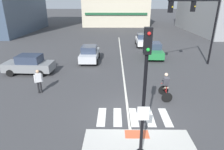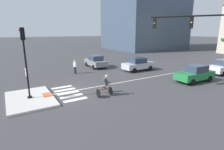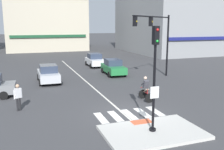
{
  "view_description": "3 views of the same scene",
  "coord_description": "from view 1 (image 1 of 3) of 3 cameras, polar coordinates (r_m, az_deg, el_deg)",
  "views": [
    {
      "loc": [
        -1.06,
        -9.1,
        5.89
      ],
      "look_at": [
        -1.21,
        3.66,
        0.94
      ],
      "focal_mm": 30.74,
      "sensor_mm": 36.0,
      "label": 1
    },
    {
      "loc": [
        13.53,
        -4.3,
        4.9
      ],
      "look_at": [
        0.32,
        3.79,
        1.05
      ],
      "focal_mm": 28.51,
      "sensor_mm": 36.0,
      "label": 2
    },
    {
      "loc": [
        -5.68,
        -13.18,
        5.15
      ],
      "look_at": [
        0.35,
        3.81,
        1.59
      ],
      "focal_mm": 40.5,
      "sensor_mm": 36.0,
      "label": 3
    }
  ],
  "objects": [
    {
      "name": "crosswalk_stripe_e",
      "position": [
        11.02,
        15.6,
        -11.96
      ],
      "size": [
        0.44,
        1.8,
        0.01
      ],
      "primitive_type": "cube",
      "color": "silver",
      "rests_on": "ground"
    },
    {
      "name": "ground_plane",
      "position": [
        10.89,
        6.29,
        -11.68
      ],
      "size": [
        300.0,
        300.0,
        0.0
      ],
      "primitive_type": "plane",
      "color": "#3D3D3F"
    },
    {
      "name": "crosswalk_stripe_b",
      "position": [
        10.66,
        1.65,
        -12.31
      ],
      "size": [
        0.44,
        1.8,
        0.01
      ],
      "primitive_type": "cube",
      "color": "silver",
      "rests_on": "ground"
    },
    {
      "name": "crosswalk_stripe_c",
      "position": [
        10.71,
        6.39,
        -12.27
      ],
      "size": [
        0.44,
        1.8,
        0.01
      ],
      "primitive_type": "cube",
      "color": "silver",
      "rests_on": "ground"
    },
    {
      "name": "car_white_eastbound_distant",
      "position": [
        27.4,
        9.11,
        10.25
      ],
      "size": [
        1.92,
        4.14,
        1.64
      ],
      "color": "white",
      "rests_on": "ground"
    },
    {
      "name": "car_grey_cross_left",
      "position": [
        17.87,
        -23.43,
        2.9
      ],
      "size": [
        4.17,
        1.98,
        1.64
      ],
      "color": "slate",
      "rests_on": "ground"
    },
    {
      "name": "crosswalk_stripe_d",
      "position": [
        10.83,
        11.06,
        -12.15
      ],
      "size": [
        0.44,
        1.8,
        0.01
      ],
      "primitive_type": "cube",
      "color": "silver",
      "rests_on": "ground"
    },
    {
      "name": "tactile_pad_front",
      "position": [
        9.3,
        7.41,
        -17.05
      ],
      "size": [
        1.1,
        0.6,
        0.01
      ],
      "primitive_type": "cube",
      "color": "#DB5B38",
      "rests_on": "traffic_island"
    },
    {
      "name": "traffic_light_mast",
      "position": [
        18.84,
        25.12,
        14.69
      ],
      "size": [
        5.58,
        3.6,
        6.16
      ],
      "color": "black",
      "rests_on": "ground"
    },
    {
      "name": "signal_pole",
      "position": [
        6.72,
        9.72,
        -3.25
      ],
      "size": [
        0.44,
        0.38,
        4.98
      ],
      "color": "black",
      "rests_on": "traffic_island"
    },
    {
      "name": "cyclist",
      "position": [
        12.62,
        15.68,
        -3.06
      ],
      "size": [
        0.69,
        1.11,
        1.68
      ],
      "color": "black",
      "rests_on": "ground"
    },
    {
      "name": "car_silver_westbound_far",
      "position": [
        19.97,
        -6.68,
        6.32
      ],
      "size": [
        1.85,
        4.1,
        1.64
      ],
      "color": "silver",
      "rests_on": "ground"
    },
    {
      "name": "building_corner_right",
      "position": [
        53.79,
        1.17,
        20.75
      ],
      "size": [
        16.31,
        15.93,
        10.92
      ],
      "color": "beige",
      "rests_on": "ground"
    },
    {
      "name": "crosswalk_stripe_a",
      "position": [
        10.68,
        -3.11,
        -12.26
      ],
      "size": [
        0.44,
        1.8,
        0.01
      ],
      "primitive_type": "cube",
      "color": "silver",
      "rests_on": "ground"
    },
    {
      "name": "car_green_eastbound_far",
      "position": [
        21.74,
        12.2,
        7.21
      ],
      "size": [
        1.98,
        4.17,
        1.64
      ],
      "color": "#237A3D",
      "rests_on": "ground"
    },
    {
      "name": "pedestrian_at_curb_left",
      "position": [
        13.7,
        -21.01,
        -1.26
      ],
      "size": [
        0.5,
        0.36,
        1.67
      ],
      "color": "black",
      "rests_on": "ground"
    },
    {
      "name": "lane_centre_line",
      "position": [
        20.0,
        2.93,
        4.06
      ],
      "size": [
        0.14,
        28.0,
        0.01
      ],
      "primitive_type": "cube",
      "color": "silver",
      "rests_on": "ground"
    }
  ]
}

